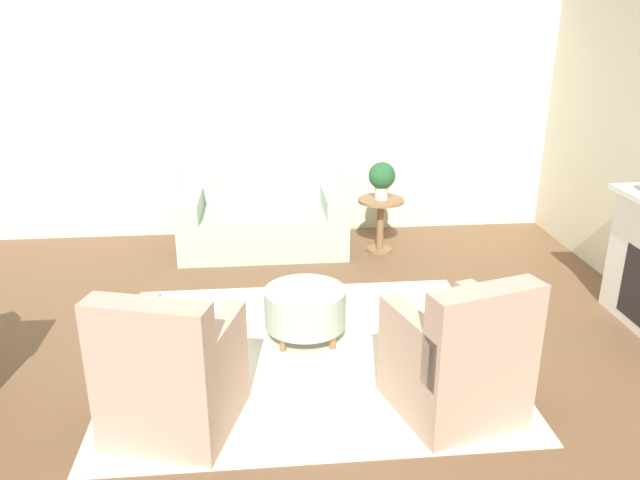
% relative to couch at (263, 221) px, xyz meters
% --- Properties ---
extents(ground_plane, '(16.00, 16.00, 0.00)m').
position_rel_couch_xyz_m(ground_plane, '(0.31, -2.38, -0.31)').
color(ground_plane, brown).
extents(wall_back, '(9.85, 0.12, 2.80)m').
position_rel_couch_xyz_m(wall_back, '(0.31, 0.60, 1.09)').
color(wall_back, beige).
rests_on(wall_back, ground_plane).
extents(rug, '(2.98, 2.54, 0.01)m').
position_rel_couch_xyz_m(rug, '(0.31, -2.38, -0.31)').
color(rug, beige).
rests_on(rug, ground_plane).
extents(couch, '(1.82, 0.98, 0.84)m').
position_rel_couch_xyz_m(couch, '(0.00, 0.00, 0.00)').
color(couch, '#9EB29E').
rests_on(couch, ground_plane).
extents(armchair_left, '(0.93, 0.94, 1.00)m').
position_rel_couch_xyz_m(armchair_left, '(-0.62, -3.23, 0.08)').
color(armchair_left, tan).
rests_on(armchair_left, rug).
extents(armchair_right, '(0.93, 0.94, 1.00)m').
position_rel_couch_xyz_m(armchair_right, '(1.24, -3.23, 0.08)').
color(armchair_right, tan).
rests_on(armchair_right, rug).
extents(ottoman_table, '(0.66, 0.66, 0.43)m').
position_rel_couch_xyz_m(ottoman_table, '(0.32, -2.13, -0.03)').
color(ottoman_table, '#9EB29E').
rests_on(ottoman_table, rug).
extents(side_table, '(0.50, 0.50, 0.60)m').
position_rel_couch_xyz_m(side_table, '(1.29, -0.24, 0.10)').
color(side_table, olive).
rests_on(side_table, ground_plane).
extents(potted_plant_on_side_table, '(0.29, 0.29, 0.41)m').
position_rel_couch_xyz_m(potted_plant_on_side_table, '(1.29, -0.24, 0.53)').
color(potted_plant_on_side_table, beige).
rests_on(potted_plant_on_side_table, side_table).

